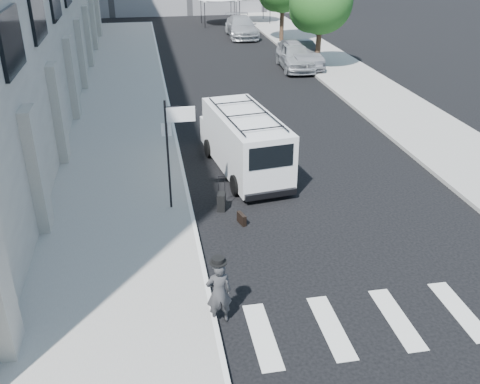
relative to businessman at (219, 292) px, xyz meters
name	(u,v)px	position (x,y,z in m)	size (l,w,h in m)	color
ground	(274,258)	(1.87, 2.32, -0.81)	(120.00, 120.00, 0.00)	black
sidewalk_left	(124,98)	(-2.38, 18.32, -0.73)	(4.50, 48.00, 0.15)	gray
sidewalk_right	(338,69)	(10.87, 22.32, -0.73)	(4.00, 56.00, 0.15)	gray
sign_pole	(174,132)	(-0.50, 5.52, 1.85)	(1.03, 0.07, 3.50)	black
tree_near	(318,4)	(9.36, 22.47, 3.17)	(3.80, 3.83, 6.03)	black
businessman	(219,292)	(0.00, 0.00, 0.00)	(0.59, 0.39, 1.61)	#313133
briefcase	(242,219)	(1.32, 4.32, -0.64)	(0.12, 0.44, 0.34)	black
suitcase	(221,201)	(0.85, 5.32, -0.51)	(0.34, 0.45, 1.11)	black
cargo_van	(244,141)	(2.14, 8.28, 0.33)	(2.60, 5.94, 2.18)	white
parked_car_a	(295,56)	(8.22, 22.97, 0.01)	(1.92, 4.77, 1.63)	#ABAEB3
parked_car_b	(300,55)	(8.67, 23.37, 0.00)	(1.72, 4.92, 1.62)	#4D4F54
parked_car_c	(241,27)	(6.87, 34.26, 0.00)	(2.25, 5.53, 1.60)	#A4A7AC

